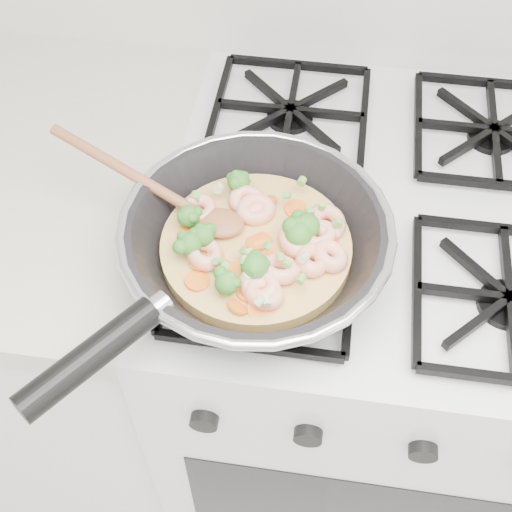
# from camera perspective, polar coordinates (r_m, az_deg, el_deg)

# --- Properties ---
(stove) EXTENTS (0.60, 0.60, 0.92)m
(stove) POSITION_cam_1_polar(r_m,az_deg,el_deg) (1.32, 7.81, -8.46)
(stove) COLOR silver
(stove) RESTS_ON ground
(skillet) EXTENTS (0.44, 0.44, 0.10)m
(skillet) POSITION_cam_1_polar(r_m,az_deg,el_deg) (0.83, -0.23, 1.10)
(skillet) COLOR black
(skillet) RESTS_ON stove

